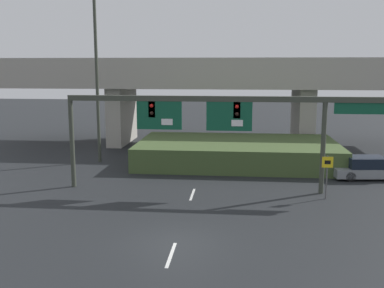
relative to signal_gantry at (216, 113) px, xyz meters
The scene contains 8 objects.
ground_plane 9.46m from the signal_gantry, 98.82° to the right, with size 160.00×160.00×0.00m, color black.
lane_markings 5.81m from the signal_gantry, 111.08° to the left, with size 0.14×27.86×0.01m.
signal_gantry is the anchor object (origin of this frame).
speed_limit_sign 7.04m from the signal_gantry, 10.07° to the right, with size 0.60×0.11×2.46m.
highway_light_pole_near 12.34m from the signal_gantry, 142.01° to the left, with size 0.70×0.36×15.51m.
overpass_bridge 16.33m from the signal_gantry, 94.45° to the left, with size 40.28×8.24×8.04m.
grass_embankment 8.86m from the signal_gantry, 80.60° to the left, with size 14.95×8.52×1.70m.
parked_sedan_near_right 11.37m from the signal_gantry, 21.97° to the left, with size 4.82×2.33×1.45m.
Camera 1 is at (2.49, -17.82, 7.34)m, focal length 42.00 mm.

